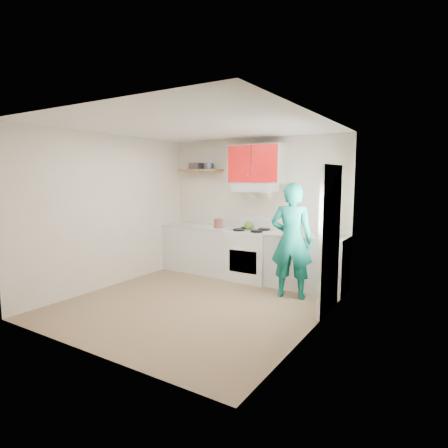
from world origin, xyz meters
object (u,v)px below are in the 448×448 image
Objects in this scene: kettle at (249,225)px; person at (292,241)px; crock at (218,224)px; stove at (251,255)px; tin at (209,166)px.

person is (1.09, -0.63, -0.10)m from kettle.
crock is 1.75m from person.
stove is 0.51× the size of person.
stove is at bearing -40.63° from person.
stove is 4.79× the size of tin.
stove is 0.87m from crock.
crock is at bearing -175.70° from stove.
tin is 2.45m from person.
kettle is 1.26m from person.
tin is 1.17m from crock.
crock is at bearing -29.12° from tin.
tin reaches higher than crock.
crock is (-0.69, -0.05, 0.54)m from stove.
stove is 0.55m from kettle.
stove is at bearing 4.30° from crock.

